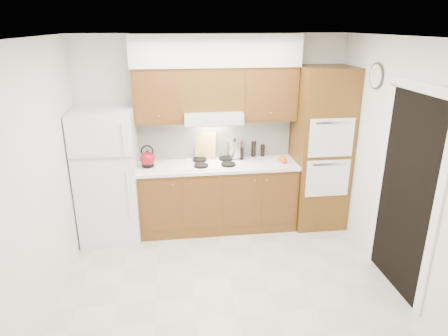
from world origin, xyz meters
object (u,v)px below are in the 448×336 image
(oven_cabinet, at_px, (320,149))
(stock_pot, at_px, (235,149))
(kettle, at_px, (148,159))
(fridge, at_px, (108,176))

(oven_cabinet, distance_m, stock_pot, 1.18)
(kettle, bearing_deg, fridge, 178.21)
(fridge, height_order, stock_pot, fridge)
(oven_cabinet, height_order, stock_pot, oven_cabinet)
(fridge, bearing_deg, oven_cabinet, 0.70)
(fridge, relative_size, stock_pot, 7.81)
(fridge, height_order, oven_cabinet, oven_cabinet)
(oven_cabinet, bearing_deg, fridge, -179.30)
(fridge, xyz_separation_m, oven_cabinet, (2.85, 0.03, 0.24))
(fridge, distance_m, oven_cabinet, 2.86)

